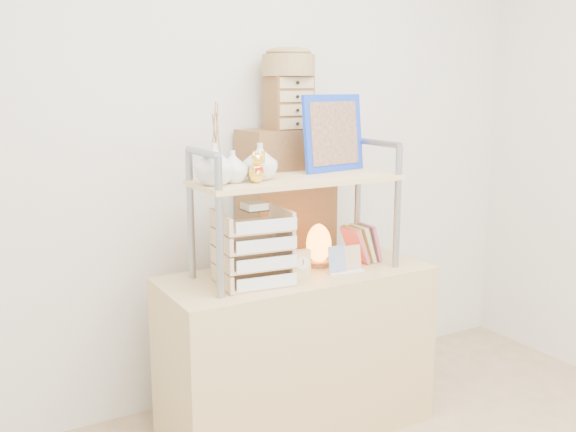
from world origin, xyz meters
The scene contains 10 objects.
room_shell centered at (0.00, 0.39, 1.69)m, with size 3.42×3.41×2.61m.
desk centered at (0.00, 1.20, 0.38)m, with size 1.20×0.50×0.75m, color tan.
cabinet centered at (0.16, 1.57, 0.68)m, with size 0.45×0.24×1.35m, color brown.
hutch centered at (-0.07, 1.21, 1.18)m, with size 0.92×0.34×0.77m.
letter_tray centered at (-0.23, 1.15, 0.89)m, with size 0.30×0.29×0.34m.
salt_lamp centered at (0.14, 1.24, 0.85)m, with size 0.13×0.12×0.19m.
desk_clock centered at (-0.02, 1.14, 0.81)m, with size 0.09×0.05×0.12m.
postcard_stand centered at (0.19, 1.10, 0.79)m, with size 0.17×0.06×0.12m.
drawer_chest centered at (0.16, 1.55, 1.48)m, with size 0.20×0.16×0.25m.
woven_basket centered at (0.16, 1.55, 1.65)m, with size 0.25×0.25×0.10m, color olive.
Camera 1 is at (-1.38, -1.14, 1.56)m, focal length 40.00 mm.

